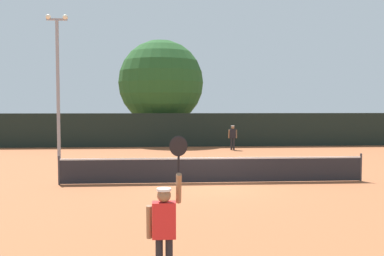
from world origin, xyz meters
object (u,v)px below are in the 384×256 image
(player_receiving, at_px, (233,135))
(parked_car_near, at_px, (148,130))
(player_serving, at_px, (165,221))
(large_tree, at_px, (161,83))
(light_pole, at_px, (58,77))
(parked_car_mid, at_px, (260,129))
(tennis_ball, at_px, (212,171))
(parked_car_far, at_px, (289,129))

(player_receiving, bearing_deg, parked_car_near, -58.59)
(player_serving, distance_m, large_tree, 26.66)
(light_pole, xyz_separation_m, parked_car_mid, (14.35, 14.09, -3.69))
(large_tree, bearing_deg, parked_car_mid, 26.33)
(player_serving, xyz_separation_m, player_receiving, (4.46, 20.66, -0.09))
(parked_car_near, bearing_deg, large_tree, -73.73)
(parked_car_mid, bearing_deg, tennis_ball, -112.73)
(player_serving, xyz_separation_m, parked_car_near, (-1.39, 30.24, -0.28))
(parked_car_mid, xyz_separation_m, parked_car_far, (2.73, 0.41, 0.00))
(large_tree, bearing_deg, tennis_ball, -80.82)
(player_serving, xyz_separation_m, parked_car_mid, (8.60, 30.79, -0.28))
(tennis_ball, bearing_deg, parked_car_mid, 71.13)
(tennis_ball, height_order, light_pole, light_pole)
(player_receiving, bearing_deg, player_serving, 77.81)
(parked_car_mid, bearing_deg, large_tree, -157.52)
(parked_car_far, bearing_deg, light_pole, -133.41)
(player_receiving, bearing_deg, parked_car_far, -123.09)
(light_pole, xyz_separation_m, parked_car_far, (17.08, 14.50, -3.69))
(parked_car_mid, bearing_deg, parked_car_near, 179.29)
(tennis_ball, height_order, parked_car_near, parked_car_near)
(large_tree, xyz_separation_m, parked_car_near, (-1.14, 3.83, -3.90))
(light_pole, distance_m, parked_car_far, 22.71)
(player_serving, bearing_deg, player_receiving, 77.81)
(parked_car_mid, distance_m, parked_car_far, 2.76)
(player_serving, bearing_deg, tennis_ball, 79.88)
(light_pole, xyz_separation_m, parked_car_near, (4.36, 13.54, -3.69))
(player_serving, bearing_deg, parked_car_near, 92.64)
(player_serving, relative_size, player_receiving, 1.53)
(tennis_ball, height_order, parked_car_mid, parked_car_mid)
(player_receiving, bearing_deg, parked_car_mid, -112.21)
(large_tree, bearing_deg, parked_car_far, 22.46)
(tennis_ball, relative_size, large_tree, 0.01)
(tennis_ball, relative_size, parked_car_mid, 0.02)
(player_serving, relative_size, large_tree, 0.30)
(large_tree, relative_size, parked_car_near, 1.90)
(tennis_ball, xyz_separation_m, parked_car_near, (-3.50, 18.44, 0.74))
(player_receiving, relative_size, large_tree, 0.20)
(player_serving, bearing_deg, parked_car_far, 70.04)
(player_receiving, height_order, parked_car_near, parked_car_near)
(large_tree, relative_size, parked_car_far, 1.82)
(parked_car_mid, height_order, parked_car_far, same)
(light_pole, height_order, large_tree, large_tree)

